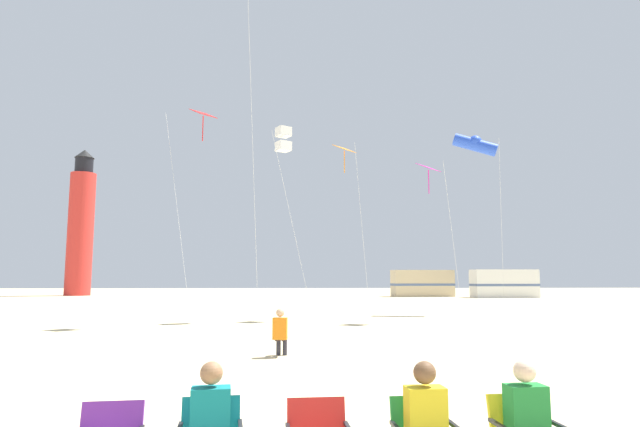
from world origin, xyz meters
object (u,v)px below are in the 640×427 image
at_px(kite_diamond_magenta, 430,173).
at_px(rv_van_tan, 422,283).
at_px(kite_diamond_scarlet, 202,121).
at_px(lighthouse_distant, 81,226).
at_px(spectator_yellow_chair, 532,425).
at_px(kite_flyer_standing, 280,331).
at_px(kite_box_white, 283,139).
at_px(rv_van_white, 504,284).
at_px(kite_tube_blue, 475,144).
at_px(kite_diamond_orange, 345,155).

xyz_separation_m(kite_diamond_magenta, rv_van_tan, (7.72, 33.24, -5.26)).
relative_size(kite_diamond_scarlet, lighthouse_distant, 0.54).
bearing_deg(spectator_yellow_chair, kite_flyer_standing, 101.93).
distance_m(kite_box_white, rv_van_white, 36.78).
distance_m(spectator_yellow_chair, kite_tube_blue, 26.90).
height_order(kite_box_white, kite_diamond_magenta, kite_box_white).
bearing_deg(rv_van_tan, rv_van_white, -28.12).
height_order(kite_diamond_scarlet, kite_diamond_magenta, kite_diamond_scarlet).
bearing_deg(lighthouse_distant, rv_van_white, -10.91).
bearing_deg(kite_box_white, lighthouse_distant, 122.31).
bearing_deg(spectator_yellow_chair, rv_van_tan, 73.66).
height_order(kite_diamond_orange, kite_tube_blue, kite_tube_blue).
height_order(kite_flyer_standing, kite_diamond_orange, kite_diamond_orange).
xyz_separation_m(kite_flyer_standing, rv_van_white, (21.73, 39.98, 0.78)).
relative_size(kite_diamond_magenta, rv_van_white, 1.10).
distance_m(kite_tube_blue, rv_van_tan, 29.22).
bearing_deg(kite_tube_blue, kite_diamond_magenta, -127.08).
relative_size(spectator_yellow_chair, kite_flyer_standing, 1.00).
bearing_deg(rv_van_tan, kite_tube_blue, -101.36).
distance_m(spectator_yellow_chair, lighthouse_distant, 63.47).
bearing_deg(kite_diamond_orange, rv_van_white, 56.00).
relative_size(kite_diamond_orange, rv_van_tan, 1.27).
height_order(spectator_yellow_chair, kite_tube_blue, kite_tube_blue).
bearing_deg(rv_van_white, kite_diamond_magenta, -117.98).
relative_size(kite_flyer_standing, rv_van_white, 0.18).
distance_m(spectator_yellow_chair, kite_diamond_magenta, 20.08).
height_order(kite_diamond_scarlet, lighthouse_distant, lighthouse_distant).
relative_size(kite_tube_blue, lighthouse_distant, 0.60).
bearing_deg(kite_diamond_scarlet, kite_flyer_standing, -67.98).
bearing_deg(kite_diamond_magenta, kite_diamond_scarlet, -172.89).
bearing_deg(spectator_yellow_chair, kite_diamond_magenta, 74.07).
bearing_deg(rv_van_tan, kite_box_white, -118.00).
height_order(spectator_yellow_chair, kite_diamond_magenta, kite_diamond_magenta).
relative_size(lighthouse_distant, rv_van_white, 2.59).
bearing_deg(kite_box_white, kite_diamond_orange, 13.16).
relative_size(spectator_yellow_chair, kite_box_white, 0.13).
distance_m(lighthouse_distant, rv_van_tan, 39.00).
distance_m(kite_box_white, kite_diamond_scarlet, 4.19).
bearing_deg(rv_van_white, kite_tube_blue, -115.48).
bearing_deg(kite_diamond_scarlet, rv_van_tan, 62.71).
distance_m(kite_diamond_scarlet, kite_tube_blue, 15.64).
relative_size(kite_diamond_orange, rv_van_white, 1.29).
height_order(kite_flyer_standing, rv_van_white, rv_van_white).
bearing_deg(kite_tube_blue, lighthouse_distant, 135.98).
height_order(kite_diamond_orange, rv_van_white, kite_diamond_orange).
bearing_deg(kite_tube_blue, rv_van_white, 65.44).
height_order(kite_flyer_standing, kite_tube_blue, kite_tube_blue).
xyz_separation_m(spectator_yellow_chair, kite_tube_blue, (8.18, 24.07, 8.79)).
bearing_deg(rv_van_white, kite_diamond_scarlet, -130.07).
relative_size(kite_flyer_standing, kite_box_white, 0.13).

